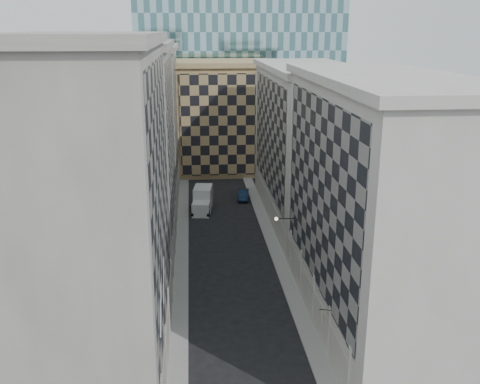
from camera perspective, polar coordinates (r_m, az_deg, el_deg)
sidewalk_west at (r=59.43m, az=-6.25°, el=-6.74°), size 1.50×100.00×0.15m
sidewalk_east at (r=60.09m, az=3.87°, el=-6.40°), size 1.50×100.00×0.15m
bldg_left_a at (r=38.09m, az=-15.69°, el=-2.15°), size 10.80×22.80×23.70m
bldg_left_b at (r=59.21m, az=-12.03°, el=4.36°), size 10.80×22.80×22.70m
bldg_left_c at (r=80.80m, az=-10.29°, el=7.42°), size 10.80×22.80×21.70m
bldg_right_a at (r=44.20m, az=14.43°, el=-1.45°), size 10.80×26.80×20.70m
bldg_right_b at (r=69.46m, az=7.11°, el=5.20°), size 10.80×28.80×19.70m
tan_block at (r=93.62m, az=-1.65°, el=8.11°), size 16.80×14.80×18.80m
church_tower at (r=106.53m, az=-3.37°, el=18.62°), size 7.20×7.20×51.50m
flagpoles_left at (r=34.39m, az=-8.30°, el=-10.74°), size 0.10×6.33×2.33m
bracket_lamp at (r=52.20m, az=4.09°, el=-2.87°), size 1.98×0.36×0.36m
box_truck at (r=73.16m, az=-4.01°, el=-0.96°), size 3.11×6.08×3.19m
dark_car at (r=78.00m, az=0.36°, el=-0.30°), size 2.08×4.47×1.42m
shop_sign at (r=40.63m, az=8.79°, el=-12.83°), size 0.86×0.76×0.85m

